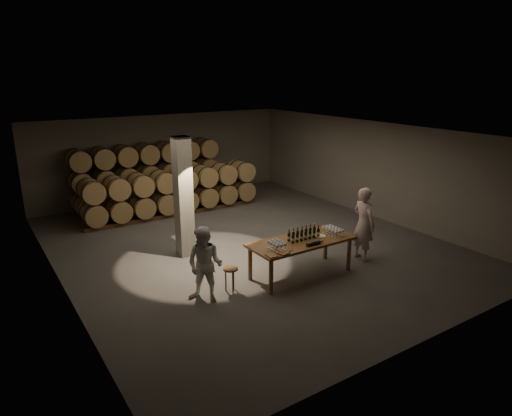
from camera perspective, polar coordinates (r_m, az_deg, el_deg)
room at (r=12.06m, az=-9.06°, el=1.28°), size 12.00×12.00×12.00m
tasting_table at (r=11.01m, az=5.67°, el=-4.52°), size 2.60×1.10×0.90m
barrel_stack_back at (r=16.98m, az=-13.43°, el=4.15°), size 5.48×0.95×2.31m
barrel_stack_front at (r=15.93m, az=-10.28°, el=2.15°), size 6.26×0.95×1.57m
bottle_cluster at (r=11.02m, az=5.99°, el=-3.33°), size 0.86×0.23×0.30m
lying_bottles at (r=10.69m, az=7.24°, el=-4.41°), size 0.49×0.09×0.09m
glass_cluster_left at (r=10.36m, az=2.62°, el=-4.44°), size 0.31×0.42×0.19m
glass_cluster_right at (r=11.42m, az=9.61°, el=-2.64°), size 0.31×0.53×0.18m
plate at (r=11.29m, az=8.02°, el=-3.46°), size 0.28×0.28×0.02m
notebook_near at (r=10.15m, az=3.50°, el=-5.65°), size 0.26×0.22×0.03m
notebook_corner at (r=10.03m, az=1.95°, el=-5.93°), size 0.23×0.28×0.02m
pen at (r=10.28m, az=4.28°, el=-5.41°), size 0.15×0.05×0.01m
stool at (r=10.31m, az=-3.20°, el=-8.02°), size 0.34×0.34×0.56m
person_man at (r=12.16m, az=13.31°, el=-1.93°), size 0.48×0.72×1.95m
person_woman at (r=9.81m, az=-6.39°, el=-7.05°), size 1.01×1.03×1.67m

